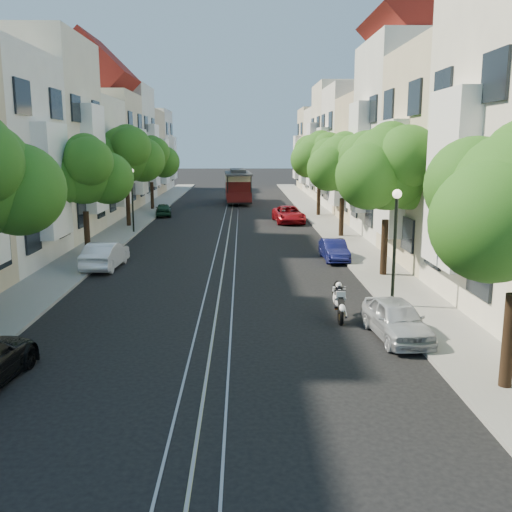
{
  "coord_description": "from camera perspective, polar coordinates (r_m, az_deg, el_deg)",
  "views": [
    {
      "loc": [
        0.93,
        -15.65,
        5.79
      ],
      "look_at": [
        1.48,
        7.23,
        1.32
      ],
      "focal_mm": 40.0,
      "sensor_mm": 36.0,
      "label": 1
    }
  ],
  "objects": [
    {
      "name": "townhouses_west",
      "position": [
        45.41,
        -18.02,
        9.63
      ],
      "size": [
        7.75,
        72.0,
        11.76
      ],
      "color": "silver",
      "rests_on": "ground"
    },
    {
      "name": "parked_car_w_mid",
      "position": [
        28.02,
        -14.83,
        0.09
      ],
      "size": [
        1.57,
        3.96,
        1.28
      ],
      "primitive_type": "imported",
      "rotation": [
        0.0,
        0.0,
        3.09
      ],
      "color": "white",
      "rests_on": "ground"
    },
    {
      "name": "tree_w_b",
      "position": [
        30.74,
        -16.77,
        8.0
      ],
      "size": [
        4.72,
        3.87,
        6.27
      ],
      "color": "black",
      "rests_on": "ground"
    },
    {
      "name": "sidewalk_west",
      "position": [
        44.78,
        -11.92,
        3.47
      ],
      "size": [
        2.5,
        80.0,
        0.12
      ],
      "primitive_type": "cube",
      "color": "gray",
      "rests_on": "ground"
    },
    {
      "name": "ground",
      "position": [
        44.04,
        -2.58,
        3.49
      ],
      "size": [
        200.0,
        200.0,
        0.0
      ],
      "primitive_type": "plane",
      "color": "black",
      "rests_on": "ground"
    },
    {
      "name": "cable_car",
      "position": [
        57.82,
        -1.82,
        7.14
      ],
      "size": [
        2.88,
        8.19,
        3.11
      ],
      "rotation": [
        0.0,
        0.0,
        0.04
      ],
      "color": "black",
      "rests_on": "ground"
    },
    {
      "name": "parked_car_w_far",
      "position": [
        47.65,
        -9.24,
        4.59
      ],
      "size": [
        1.68,
        3.32,
        1.08
      ],
      "primitive_type": "imported",
      "rotation": [
        0.0,
        0.0,
        3.27
      ],
      "color": "#153622",
      "rests_on": "ground"
    },
    {
      "name": "townhouses_east",
      "position": [
        44.92,
        12.91,
        10.01
      ],
      "size": [
        7.75,
        72.0,
        12.0
      ],
      "color": "beige",
      "rests_on": "ground"
    },
    {
      "name": "tree_e_d",
      "position": [
        47.06,
        6.44,
        9.87
      ],
      "size": [
        5.01,
        4.16,
        6.85
      ],
      "color": "black",
      "rests_on": "ground"
    },
    {
      "name": "parked_car_e_far",
      "position": [
        43.19,
        3.29,
        4.17
      ],
      "size": [
        2.42,
        4.67,
        1.26
      ],
      "primitive_type": "imported",
      "rotation": [
        0.0,
        0.0,
        0.08
      ],
      "color": "maroon",
      "rests_on": "ground"
    },
    {
      "name": "tree_w_c",
      "position": [
        41.43,
        -12.8,
        9.79
      ],
      "size": [
        5.13,
        4.28,
        7.09
      ],
      "color": "black",
      "rests_on": "ground"
    },
    {
      "name": "rail_right",
      "position": [
        44.04,
        -1.87,
        3.51
      ],
      "size": [
        0.06,
        80.0,
        0.02
      ],
      "primitive_type": "cube",
      "color": "gray",
      "rests_on": "ground"
    },
    {
      "name": "parked_car_e_near",
      "position": [
        17.9,
        13.89,
        -6.16
      ],
      "size": [
        1.71,
        3.61,
        1.19
      ],
      "primitive_type": "imported",
      "rotation": [
        0.0,
        0.0,
        0.09
      ],
      "color": "#ABAFB7",
      "rests_on": "ground"
    },
    {
      "name": "tree_e_b",
      "position": [
        25.45,
        13.16,
        8.39
      ],
      "size": [
        4.93,
        4.08,
        6.68
      ],
      "color": "black",
      "rests_on": "ground"
    },
    {
      "name": "rail_slot",
      "position": [
        44.04,
        -2.58,
        3.5
      ],
      "size": [
        0.06,
        80.0,
        0.02
      ],
      "primitive_type": "cube",
      "color": "gray",
      "rests_on": "ground"
    },
    {
      "name": "lamp_east",
      "position": [
        20.58,
        13.77,
        2.51
      ],
      "size": [
        0.32,
        0.32,
        4.16
      ],
      "color": "black",
      "rests_on": "ground"
    },
    {
      "name": "tree_w_d",
      "position": [
        52.27,
        -10.41,
        9.57
      ],
      "size": [
        4.84,
        3.99,
        6.52
      ],
      "color": "black",
      "rests_on": "ground"
    },
    {
      "name": "rail_left",
      "position": [
        44.06,
        -3.3,
        3.5
      ],
      "size": [
        0.06,
        80.0,
        0.02
      ],
      "primitive_type": "cube",
      "color": "gray",
      "rests_on": "ground"
    },
    {
      "name": "sportbike_rider",
      "position": [
        19.33,
        8.31,
        -4.28
      ],
      "size": [
        0.46,
        1.81,
        1.25
      ],
      "rotation": [
        0.0,
        0.0,
        -0.04
      ],
      "color": "black",
      "rests_on": "ground"
    },
    {
      "name": "tree_e_c",
      "position": [
        36.21,
        8.8,
        9.04
      ],
      "size": [
        4.84,
        3.99,
        6.52
      ],
      "color": "black",
      "rests_on": "ground"
    },
    {
      "name": "lamp_west",
      "position": [
        38.45,
        -12.29,
        6.41
      ],
      "size": [
        0.32,
        0.32,
        4.16
      ],
      "color": "black",
      "rests_on": "ground"
    },
    {
      "name": "parked_car_e_mid",
      "position": [
        29.27,
        7.82,
        0.59
      ],
      "size": [
        1.22,
        3.24,
        1.06
      ],
      "primitive_type": "imported",
      "rotation": [
        0.0,
        0.0,
        0.03
      ],
      "color": "#0D1044",
      "rests_on": "ground"
    },
    {
      "name": "sidewalk_east",
      "position": [
        44.48,
        6.81,
        3.58
      ],
      "size": [
        2.5,
        80.0,
        0.12
      ],
      "primitive_type": "cube",
      "color": "gray",
      "rests_on": "ground"
    },
    {
      "name": "lane_line",
      "position": [
        44.04,
        -2.58,
        3.5
      ],
      "size": [
        0.08,
        80.0,
        0.01
      ],
      "primitive_type": "cube",
      "color": "tan",
      "rests_on": "ground"
    }
  ]
}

